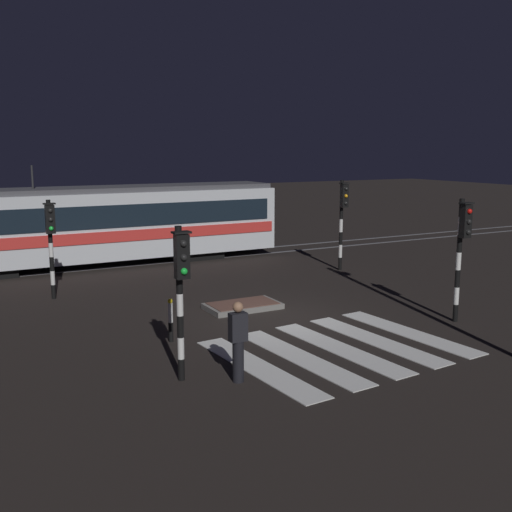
# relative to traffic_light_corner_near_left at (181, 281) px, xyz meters

# --- Properties ---
(ground_plane) EXTENTS (120.00, 120.00, 0.00)m
(ground_plane) POSITION_rel_traffic_light_corner_near_left_xyz_m (4.10, 3.33, -2.15)
(ground_plane) COLOR black
(rail_near) EXTENTS (80.00, 0.12, 0.03)m
(rail_near) POSITION_rel_traffic_light_corner_near_left_xyz_m (4.10, 12.78, -2.13)
(rail_near) COLOR #59595E
(rail_near) RESTS_ON ground
(rail_far) EXTENTS (80.00, 0.12, 0.03)m
(rail_far) POSITION_rel_traffic_light_corner_near_left_xyz_m (4.10, 14.22, -2.13)
(rail_far) COLOR #59595E
(rail_far) RESTS_ON ground
(crosswalk_zebra) EXTENTS (5.76, 4.88, 0.02)m
(crosswalk_zebra) POSITION_rel_traffic_light_corner_near_left_xyz_m (4.10, 0.18, -2.14)
(crosswalk_zebra) COLOR silver
(crosswalk_zebra) RESTS_ON ground
(traffic_island) EXTENTS (2.21, 1.25, 0.18)m
(traffic_island) POSITION_rel_traffic_light_corner_near_left_xyz_m (3.73, 4.59, -2.06)
(traffic_island) COLOR slate
(traffic_island) RESTS_ON ground
(traffic_light_corner_near_left) EXTENTS (0.36, 0.42, 3.26)m
(traffic_light_corner_near_left) POSITION_rel_traffic_light_corner_near_left_xyz_m (0.00, 0.00, 0.00)
(traffic_light_corner_near_left) COLOR black
(traffic_light_corner_near_left) RESTS_ON ground
(traffic_light_corner_near_right) EXTENTS (0.36, 0.42, 3.45)m
(traffic_light_corner_near_right) POSITION_rel_traffic_light_corner_near_left_xyz_m (8.37, 0.47, 0.13)
(traffic_light_corner_near_right) COLOR black
(traffic_light_corner_near_right) RESTS_ON ground
(traffic_light_corner_far_right) EXTENTS (0.36, 0.42, 3.57)m
(traffic_light_corner_far_right) POSITION_rel_traffic_light_corner_near_left_xyz_m (9.84, 7.96, 0.21)
(traffic_light_corner_far_right) COLOR black
(traffic_light_corner_far_right) RESTS_ON ground
(traffic_light_corner_far_left) EXTENTS (0.36, 0.42, 3.20)m
(traffic_light_corner_far_left) POSITION_rel_traffic_light_corner_near_left_xyz_m (-1.10, 8.51, -0.04)
(traffic_light_corner_far_left) COLOR black
(traffic_light_corner_far_left) RESTS_ON ground
(tram) EXTENTS (15.65, 2.58, 4.15)m
(tram) POSITION_rel_traffic_light_corner_near_left_xyz_m (1.48, 13.50, -0.40)
(tram) COLOR silver
(tram) RESTS_ON ground
(pedestrian_waiting_at_kerb) EXTENTS (0.36, 0.24, 1.71)m
(pedestrian_waiting_at_kerb) POSITION_rel_traffic_light_corner_near_left_xyz_m (1.01, -0.55, -1.27)
(pedestrian_waiting_at_kerb) COLOR black
(pedestrian_waiting_at_kerb) RESTS_ON ground
(bollard_island_edge) EXTENTS (0.12, 0.12, 1.11)m
(bollard_island_edge) POSITION_rel_traffic_light_corner_near_left_xyz_m (0.70, 2.62, -1.59)
(bollard_island_edge) COLOR black
(bollard_island_edge) RESTS_ON ground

